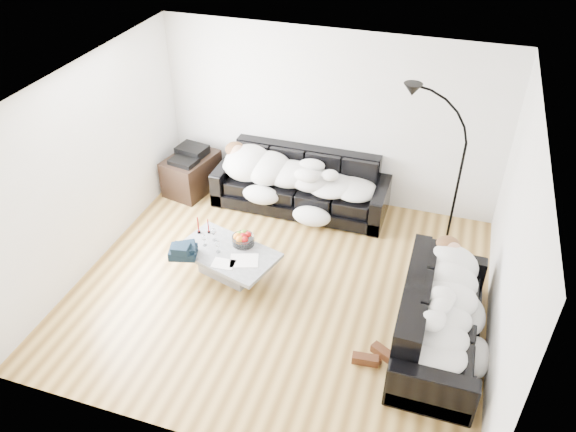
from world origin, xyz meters
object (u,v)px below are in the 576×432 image
(sofa_right, at_px, (441,316))
(fruit_bowl, at_px, (243,238))
(sleeper_back, at_px, (300,172))
(stereo, at_px, (189,153))
(candle_left, at_px, (198,225))
(coffee_table, at_px, (228,262))
(wine_glass_a, at_px, (214,235))
(shoes, at_px, (374,356))
(floor_lamp, at_px, (457,189))
(av_cabinet, at_px, (192,173))
(candle_right, at_px, (208,226))
(wine_glass_b, at_px, (204,240))
(wine_glass_c, at_px, (218,247))
(sofa_back, at_px, (301,183))
(sleeper_right, at_px, (445,302))

(sofa_right, height_order, fruit_bowl, sofa_right)
(sleeper_back, xyz_separation_m, stereo, (-1.76, -0.02, 0.01))
(candle_left, bearing_deg, sleeper_back, 57.40)
(coffee_table, relative_size, wine_glass_a, 7.01)
(shoes, xyz_separation_m, floor_lamp, (0.56, 2.11, 0.98))
(fruit_bowl, xyz_separation_m, av_cabinet, (-1.46, 1.48, -0.16))
(candle_left, height_order, candle_right, candle_left)
(stereo, bearing_deg, candle_right, -46.87)
(fruit_bowl, relative_size, candle_right, 1.36)
(sleeper_back, distance_m, floor_lamp, 2.26)
(sleeper_back, relative_size, wine_glass_b, 13.91)
(sofa_right, xyz_separation_m, stereo, (-4.01, 2.06, 0.24))
(sleeper_back, bearing_deg, shoes, -57.34)
(floor_lamp, bearing_deg, wine_glass_a, -135.62)
(shoes, relative_size, floor_lamp, 0.24)
(wine_glass_c, distance_m, av_cabinet, 2.13)
(sleeper_back, height_order, av_cabinet, sleeper_back)
(fruit_bowl, bearing_deg, av_cabinet, 134.64)
(wine_glass_c, xyz_separation_m, candle_left, (-0.40, 0.29, 0.04))
(candle_left, bearing_deg, floor_lamp, 18.36)
(sofa_right, bearing_deg, floor_lamp, 2.26)
(wine_glass_b, height_order, stereo, stereo)
(sofa_back, height_order, av_cabinet, sofa_back)
(sofa_back, height_order, coffee_table, sofa_back)
(sleeper_back, distance_m, av_cabinet, 1.79)
(fruit_bowl, distance_m, candle_left, 0.64)
(sleeper_back, bearing_deg, sofa_back, 90.00)
(candle_left, height_order, shoes, candle_left)
(sofa_back, relative_size, sleeper_back, 1.18)
(wine_glass_b, bearing_deg, av_cabinet, 121.07)
(wine_glass_b, xyz_separation_m, floor_lamp, (2.94, 1.25, 0.59))
(sofa_right, bearing_deg, wine_glass_b, 82.51)
(shoes, distance_m, av_cabinet, 4.23)
(sofa_right, distance_m, sleeper_back, 3.07)
(sofa_right, distance_m, shoes, 0.85)
(sleeper_right, relative_size, wine_glass_a, 9.83)
(floor_lamp, bearing_deg, stereo, -162.88)
(coffee_table, height_order, candle_right, candle_right)
(sofa_back, bearing_deg, sleeper_back, -90.00)
(sleeper_right, distance_m, wine_glass_c, 2.81)
(shoes, bearing_deg, wine_glass_a, 162.59)
(sofa_back, distance_m, av_cabinet, 1.77)
(sofa_back, xyz_separation_m, sleeper_right, (2.25, -2.13, 0.21))
(sleeper_back, height_order, wine_glass_b, sleeper_back)
(wine_glass_c, bearing_deg, fruit_bowl, 47.30)
(wine_glass_b, bearing_deg, candle_left, 130.49)
(sofa_back, relative_size, wine_glass_c, 15.30)
(fruit_bowl, xyz_separation_m, stereo, (-1.46, 1.48, 0.20))
(sofa_right, height_order, candle_left, sofa_right)
(fruit_bowl, distance_m, av_cabinet, 2.09)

